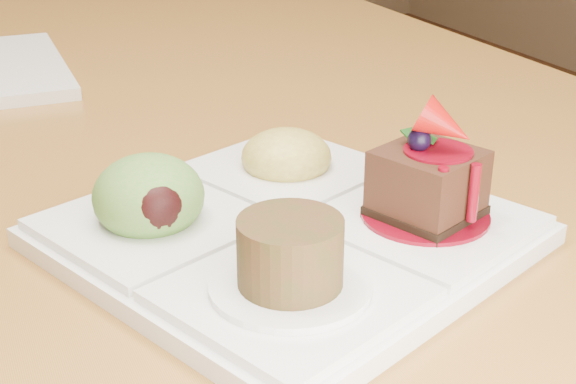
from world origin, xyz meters
name	(u,v)px	position (x,y,z in m)	size (l,w,h in m)	color
dining_table	(22,85)	(0.00, 0.00, 0.68)	(1.00, 1.80, 0.75)	olive
sampler_plate	(282,216)	(0.08, -0.65, 0.77)	(0.31, 0.31, 0.09)	silver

